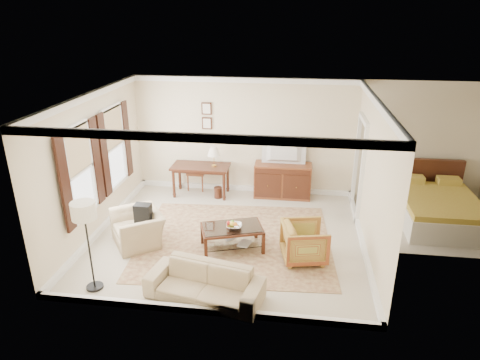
% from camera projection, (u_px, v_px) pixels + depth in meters
% --- Properties ---
extents(room_shell, '(5.51, 5.01, 2.91)m').
position_uv_depth(room_shell, '(227.00, 120.00, 7.98)').
color(room_shell, beige).
rests_on(room_shell, ground).
extents(annex_bedroom, '(3.00, 2.70, 2.90)m').
position_uv_depth(annex_bedroom, '(441.00, 210.00, 9.26)').
color(annex_bedroom, beige).
rests_on(annex_bedroom, ground).
extents(window_front, '(0.12, 1.56, 1.80)m').
position_uv_depth(window_front, '(80.00, 172.00, 8.02)').
color(window_front, '#CCB284').
rests_on(window_front, room_shell).
extents(window_rear, '(0.12, 1.56, 1.80)m').
position_uv_depth(window_rear, '(115.00, 147.00, 9.49)').
color(window_rear, '#CCB284').
rests_on(window_rear, room_shell).
extents(doorway, '(0.10, 1.12, 2.25)m').
position_uv_depth(doorway, '(359.00, 169.00, 9.53)').
color(doorway, white).
rests_on(doorway, room_shell).
extents(rug, '(4.03, 3.52, 0.01)m').
position_uv_depth(rug, '(235.00, 240.00, 8.73)').
color(rug, maroon).
rests_on(rug, room_shell).
extents(writing_desk, '(1.43, 0.71, 0.78)m').
position_uv_depth(writing_desk, '(201.00, 170.00, 10.66)').
color(writing_desk, '#3F1D12').
rests_on(writing_desk, room_shell).
extents(desk_chair, '(0.48, 0.48, 1.05)m').
position_uv_depth(desk_chair, '(196.00, 170.00, 11.06)').
color(desk_chair, brown).
rests_on(desk_chair, room_shell).
extents(desk_lamp, '(0.32, 0.32, 0.50)m').
position_uv_depth(desk_lamp, '(214.00, 157.00, 10.48)').
color(desk_lamp, silver).
rests_on(desk_lamp, writing_desk).
extents(framed_prints, '(0.25, 0.04, 0.68)m').
position_uv_depth(framed_prints, '(207.00, 116.00, 10.57)').
color(framed_prints, '#3F1D12').
rests_on(framed_prints, room_shell).
extents(sideboard, '(1.39, 0.53, 0.86)m').
position_uv_depth(sideboard, '(283.00, 180.00, 10.64)').
color(sideboard, brown).
rests_on(sideboard, room_shell).
extents(tv, '(1.02, 0.59, 0.13)m').
position_uv_depth(tv, '(284.00, 145.00, 10.27)').
color(tv, black).
rests_on(tv, sideboard).
extents(coffee_table, '(1.32, 1.02, 0.49)m').
position_uv_depth(coffee_table, '(232.00, 232.00, 8.28)').
color(coffee_table, '#3F1D12').
rests_on(coffee_table, room_shell).
extents(fruit_bowl, '(0.42, 0.42, 0.10)m').
position_uv_depth(fruit_bowl, '(234.00, 226.00, 8.17)').
color(fruit_bowl, silver).
rests_on(fruit_bowl, coffee_table).
extents(book_a, '(0.24, 0.21, 0.38)m').
position_uv_depth(book_a, '(223.00, 238.00, 8.42)').
color(book_a, brown).
rests_on(book_a, coffee_table).
extents(book_b, '(0.28, 0.10, 0.38)m').
position_uv_depth(book_b, '(240.00, 242.00, 8.29)').
color(book_b, brown).
rests_on(book_b, coffee_table).
extents(striped_armchair, '(0.88, 0.92, 0.80)m').
position_uv_depth(striped_armchair, '(305.00, 240.00, 7.93)').
color(striped_armchair, brown).
rests_on(striped_armchair, room_shell).
extents(club_armchair, '(1.13, 1.22, 0.89)m').
position_uv_depth(club_armchair, '(138.00, 223.00, 8.48)').
color(club_armchair, tan).
rests_on(club_armchair, room_shell).
extents(backpack, '(0.36, 0.39, 0.40)m').
position_uv_depth(backpack, '(143.00, 211.00, 8.41)').
color(backpack, black).
rests_on(backpack, club_armchair).
extents(sofa, '(1.96, 0.92, 0.74)m').
position_uv_depth(sofa, '(204.00, 278.00, 6.87)').
color(sofa, tan).
rests_on(sofa, room_shell).
extents(floor_lamp, '(0.39, 0.39, 1.59)m').
position_uv_depth(floor_lamp, '(84.00, 217.00, 6.75)').
color(floor_lamp, black).
rests_on(floor_lamp, room_shell).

